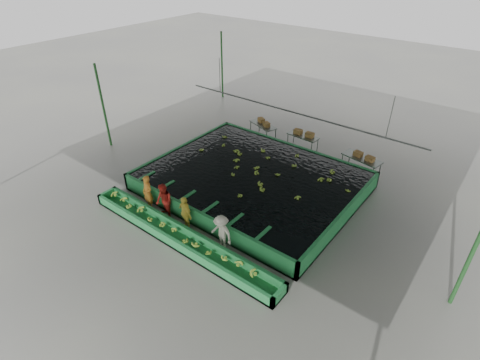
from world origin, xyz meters
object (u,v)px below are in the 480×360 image
Objects in this scene: worker_c at (185,213)px; box_stack_left at (264,124)px; packing_table_left at (263,131)px; packing_table_mid at (302,142)px; worker_d at (221,233)px; box_stack_right at (364,158)px; flotation_tank at (252,181)px; worker_b at (164,201)px; packing_table_right at (360,165)px; sorting_trough at (180,237)px; worker_a at (148,193)px; box_stack_mid at (304,135)px.

worker_c is 1.43× the size of box_stack_left.
packing_table_left is 1.03× the size of packing_table_mid.
box_stack_right is at bearing 80.20° from worker_d.
worker_b reaches higher than flotation_tank.
packing_table_left is 0.94× the size of packing_table_right.
box_stack_left is (-2.52, 9.52, 0.06)m from worker_c.
sorting_trough is 1.07m from worker_c.
box_stack_right is (0.10, -0.03, 0.48)m from packing_table_right.
worker_d reaches higher than sorting_trough.
worker_c is 2.03m from worker_d.
packing_table_left is at bearing 98.23° from worker_a.
box_stack_right reaches higher than box_stack_left.
packing_table_left is 2.77m from packing_table_mid.
packing_table_left is at bearing 106.01° from sorting_trough.
worker_c reaches higher than box_stack_left.
flotation_tank is at bearing 90.00° from sorting_trough.
worker_a is at bearing -105.32° from packing_table_mid.
box_stack_mid is at bearing 82.18° from worker_a.
worker_a reaches higher than packing_table_left.
worker_a reaches higher than box_stack_right.
box_stack_left is at bearing 84.66° from packing_table_left.
worker_c reaches higher than box_stack_right.
worker_c reaches higher than flotation_tank.
packing_table_right is (4.13, 9.07, -0.35)m from worker_c.
box_stack_left is at bearing 98.18° from worker_a.
worker_b is 0.91× the size of packing_table_mid.
box_stack_mid is (-0.16, 10.49, 0.61)m from sorting_trough.
box_stack_left is at bearing 114.17° from worker_b.
packing_table_left is at bearing 119.59° from worker_d.
flotation_tank is 1.00× the size of sorting_trough.
flotation_tank is at bearing -127.91° from packing_table_right.
worker_d is 9.32m from packing_table_right.
worker_a is (-2.83, -4.30, 0.41)m from flotation_tank.
packing_table_mid is at bearing 104.37° from worker_d.
packing_table_mid is at bearing 171.38° from packing_table_right.
packing_table_mid is at bearing 105.07° from worker_c.
flotation_tank reaches higher than packing_table_left.
packing_table_mid is 1.62× the size of box_stack_right.
sorting_trough is 6.05× the size of worker_c.
worker_b is 1.37× the size of box_stack_mid.
flotation_tank is 6.11m from box_stack_right.
packing_table_left reaches higher than packing_table_mid.
worker_b is (-1.73, -4.30, 0.41)m from flotation_tank.
worker_d is at bearing 7.54° from worker_a.
worker_b is 9.82m from box_stack_mid.
worker_b is at bearing -99.15° from box_stack_mid.
worker_c is 9.78m from packing_table_left.
box_stack_right reaches higher than flotation_tank.
box_stack_right is at bearing -9.28° from box_stack_mid.
worker_a is 2.41m from worker_c.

